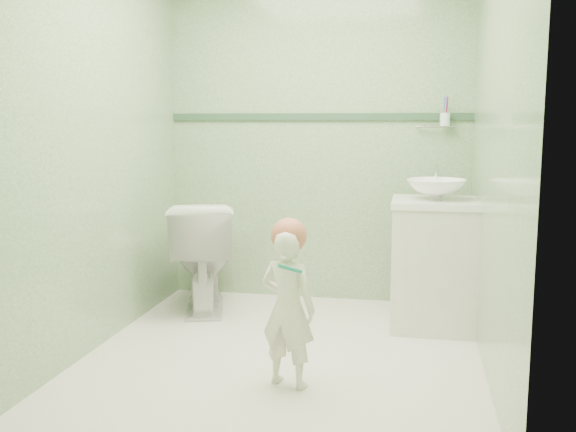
# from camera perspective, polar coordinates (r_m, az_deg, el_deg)

# --- Properties ---
(ground) EXTENTS (2.50, 2.50, 0.00)m
(ground) POSITION_cam_1_polar(r_m,az_deg,el_deg) (3.72, -0.46, -12.30)
(ground) COLOR silver
(ground) RESTS_ON ground
(room_shell) EXTENTS (2.50, 2.54, 2.40)m
(room_shell) POSITION_cam_1_polar(r_m,az_deg,el_deg) (3.49, -0.48, 6.49)
(room_shell) COLOR #7DA273
(room_shell) RESTS_ON ground
(trim_stripe) EXTENTS (2.20, 0.02, 0.05)m
(trim_stripe) POSITION_cam_1_polar(r_m,az_deg,el_deg) (4.70, 2.61, 8.80)
(trim_stripe) COLOR #305138
(trim_stripe) RESTS_ON room_shell
(vanity) EXTENTS (0.52, 0.50, 0.80)m
(vanity) POSITION_cam_1_polar(r_m,az_deg,el_deg) (4.21, 12.80, -4.37)
(vanity) COLOR beige
(vanity) RESTS_ON ground
(counter) EXTENTS (0.54, 0.52, 0.04)m
(counter) POSITION_cam_1_polar(r_m,az_deg,el_deg) (4.14, 12.98, 1.17)
(counter) COLOR white
(counter) RESTS_ON vanity
(basin) EXTENTS (0.37, 0.37, 0.13)m
(basin) POSITION_cam_1_polar(r_m,az_deg,el_deg) (4.14, 13.02, 2.32)
(basin) COLOR white
(basin) RESTS_ON counter
(faucet) EXTENTS (0.03, 0.13, 0.18)m
(faucet) POSITION_cam_1_polar(r_m,az_deg,el_deg) (4.31, 12.98, 3.63)
(faucet) COLOR silver
(faucet) RESTS_ON counter
(cup_holder) EXTENTS (0.26, 0.07, 0.21)m
(cup_holder) POSITION_cam_1_polar(r_m,az_deg,el_deg) (4.60, 13.69, 8.34)
(cup_holder) COLOR silver
(cup_holder) RESTS_ON room_shell
(toilet) EXTENTS (0.63, 0.85, 0.78)m
(toilet) POSITION_cam_1_polar(r_m,az_deg,el_deg) (4.55, -7.59, -3.45)
(toilet) COLOR white
(toilet) RESTS_ON ground
(toddler) EXTENTS (0.33, 0.26, 0.80)m
(toddler) POSITION_cam_1_polar(r_m,az_deg,el_deg) (3.21, -0.01, -8.23)
(toddler) COLOR beige
(toddler) RESTS_ON ground
(hair_cap) EXTENTS (0.18, 0.18, 0.18)m
(hair_cap) POSITION_cam_1_polar(r_m,az_deg,el_deg) (3.15, 0.08, -1.77)
(hair_cap) COLOR #C1654C
(hair_cap) RESTS_ON toddler
(teal_toothbrush) EXTENTS (0.11, 0.14, 0.08)m
(teal_toothbrush) POSITION_cam_1_polar(r_m,az_deg,el_deg) (3.01, 0.13, -4.60)
(teal_toothbrush) COLOR #13806D
(teal_toothbrush) RESTS_ON toddler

